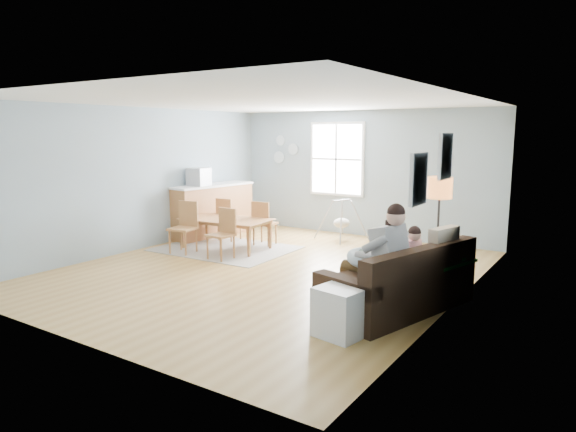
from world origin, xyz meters
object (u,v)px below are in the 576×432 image
Objects in this scene: chair_sw at (185,224)px; chair_nw at (227,217)px; storage_cube at (339,312)px; floor_lamp at (439,198)px; chair_ne at (263,221)px; toddler at (407,251)px; monitor at (199,177)px; father at (379,255)px; dining_table at (225,234)px; chair_se at (224,231)px; counter at (212,210)px; baby_swing at (342,222)px; sofa at (402,287)px.

chair_nw is at bearing 90.95° from chair_sw.
chair_sw reaches higher than storage_cube.
floor_lamp reaches higher than chair_ne.
toddler is 4.58m from chair_sw.
storage_cube is at bearing -32.18° from monitor.
dining_table is (-3.90, 1.72, -0.45)m from father.
toddler is 4.91m from chair_nw.
storage_cube is 4.65m from dining_table.
chair_ne is (-0.03, 1.23, -0.00)m from chair_se.
dining_table is 0.79m from chair_nw.
chair_nw is (-0.02, 1.22, -0.04)m from chair_sw.
father is 3.61m from chair_se.
father is 5.51m from monitor.
chair_sw reaches higher than chair_se.
floor_lamp is at bearing 0.56° from chair_sw.
chair_nw is 0.44× the size of counter.
baby_swing is (1.48, 2.00, 0.08)m from dining_table.
father is 1.46× the size of chair_sw.
storage_cube is (-0.06, -0.91, -0.47)m from father.
chair_ne is at bearing -9.09° from counter.
sofa is at bearing -20.46° from monitor.
chair_sw is 3.25m from baby_swing.
chair_nw reaches higher than baby_swing.
floor_lamp is at bearing -11.19° from monitor.
sofa is at bearing 50.70° from father.
sofa is 4.63m from chair_sw.
toddler is (0.19, 0.48, -0.02)m from father.
toddler is at bearing -7.81° from chair_sw.
dining_table is at bearing -38.48° from counter.
father is at bearing -129.30° from sofa.
monitor is (-5.23, 1.95, 1.01)m from sofa.
chair_nw reaches higher than dining_table.
monitor is (-5.02, 2.21, 0.57)m from father.
father is at bearing -28.84° from dining_table.
dining_table is (-4.27, 0.58, -1.06)m from floor_lamp.
floor_lamp is 1.82× the size of chair_ne.
sofa is 4.36m from dining_table.
storage_cube is 0.34× the size of dining_table.
dining_table is at bearing -124.82° from chair_ne.
chair_ne is at bearing 91.53° from chair_se.
sofa is 1.38m from floor_lamp.
dining_table is at bearing -126.49° from baby_swing.
chair_se is 1.52m from chair_nw.
father is 1.56× the size of chair_se.
chair_se is at bearing -57.10° from dining_table.
counter is 1.93× the size of baby_swing.
chair_nw is at bearing 143.07° from storage_cube.
monitor is (-0.66, -0.11, 0.81)m from chair_nw.
counter is (-0.64, 0.27, 0.06)m from chair_nw.
counter is (-1.10, 0.87, 0.28)m from dining_table.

